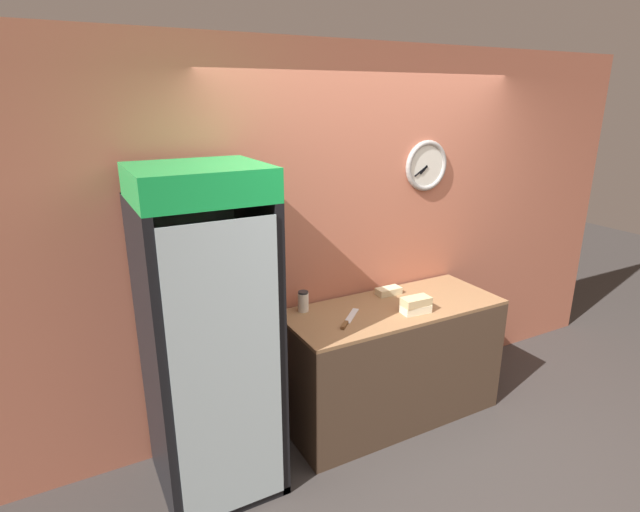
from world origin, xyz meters
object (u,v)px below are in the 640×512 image
(beverage_cooler, at_px, (205,319))
(sandwich_flat_left, at_px, (388,291))
(condiment_jar, at_px, (303,301))
(sandwich_stack_bottom, at_px, (416,309))
(chefs_knife, at_px, (348,321))
(sandwich_stack_middle, at_px, (416,301))

(beverage_cooler, height_order, sandwich_flat_left, beverage_cooler)
(condiment_jar, bearing_deg, sandwich_stack_bottom, -30.27)
(beverage_cooler, bearing_deg, sandwich_stack_bottom, -7.00)
(sandwich_flat_left, bearing_deg, chefs_knife, -152.64)
(beverage_cooler, xyz_separation_m, sandwich_stack_bottom, (1.43, -0.18, -0.16))
(beverage_cooler, relative_size, condiment_jar, 13.60)
(chefs_knife, bearing_deg, sandwich_stack_middle, -10.51)
(sandwich_stack_middle, xyz_separation_m, sandwich_flat_left, (0.03, 0.37, -0.06))
(sandwich_stack_middle, relative_size, condiment_jar, 1.42)
(beverage_cooler, relative_size, sandwich_stack_bottom, 9.44)
(sandwich_stack_middle, bearing_deg, sandwich_stack_bottom, 0.00)
(beverage_cooler, bearing_deg, chefs_knife, -5.10)
(sandwich_flat_left, bearing_deg, sandwich_stack_bottom, -95.30)
(sandwich_stack_bottom, bearing_deg, sandwich_flat_left, 84.70)
(sandwich_stack_bottom, relative_size, sandwich_stack_middle, 1.02)
(sandwich_stack_bottom, xyz_separation_m, chefs_knife, (-0.50, 0.09, -0.02))
(sandwich_stack_bottom, bearing_deg, sandwich_stack_middle, 0.00)
(sandwich_stack_bottom, height_order, condiment_jar, condiment_jar)
(sandwich_stack_bottom, height_order, sandwich_stack_middle, sandwich_stack_middle)
(chefs_knife, relative_size, condiment_jar, 1.90)
(sandwich_stack_middle, height_order, sandwich_flat_left, sandwich_stack_middle)
(sandwich_stack_bottom, bearing_deg, chefs_knife, 169.49)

